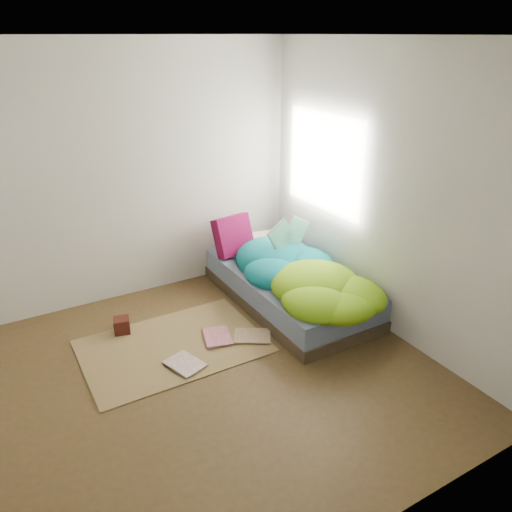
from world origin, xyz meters
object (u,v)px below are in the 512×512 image
(bed, at_px, (289,287))
(open_book, at_px, (289,224))
(pillow_magenta, at_px, (233,235))
(floor_book_a, at_px, (174,371))
(floor_book_b, at_px, (204,339))
(wooden_box, at_px, (122,325))

(bed, xyz_separation_m, open_book, (0.08, 0.15, 0.64))
(pillow_magenta, relative_size, open_book, 0.99)
(floor_book_a, bearing_deg, bed, 1.76)
(open_book, xyz_separation_m, floor_book_b, (-1.17, -0.38, -0.79))
(pillow_magenta, height_order, wooden_box, pillow_magenta)
(floor_book_b, bearing_deg, pillow_magenta, 66.42)
(bed, relative_size, open_book, 4.56)
(bed, bearing_deg, floor_book_a, -160.35)
(pillow_magenta, bearing_deg, floor_book_b, -140.31)
(floor_book_a, bearing_deg, open_book, 5.38)
(floor_book_a, distance_m, floor_book_b, 0.52)
(open_book, bearing_deg, floor_book_a, -163.77)
(floor_book_a, bearing_deg, floor_book_b, 18.18)
(open_book, relative_size, floor_book_b, 1.35)
(pillow_magenta, xyz_separation_m, open_book, (0.35, -0.59, 0.26))
(wooden_box, distance_m, floor_book_b, 0.81)
(pillow_magenta, height_order, floor_book_b, pillow_magenta)
(bed, bearing_deg, floor_book_b, -167.89)
(open_book, distance_m, floor_book_b, 1.46)
(wooden_box, bearing_deg, floor_book_a, -76.65)
(bed, height_order, open_book, open_book)
(wooden_box, bearing_deg, floor_book_b, -40.38)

